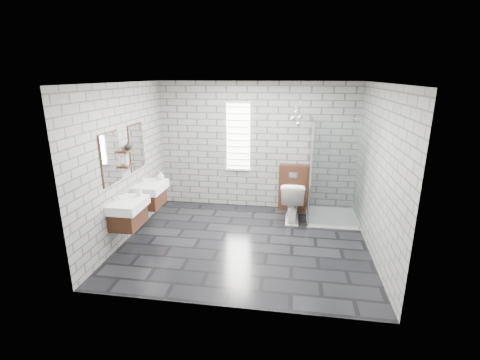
% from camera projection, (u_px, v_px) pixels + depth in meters
% --- Properties ---
extents(floor, '(4.20, 3.60, 0.02)m').
position_uv_depth(floor, '(245.00, 242.00, 6.11)').
color(floor, black).
rests_on(floor, ground).
extents(ceiling, '(4.20, 3.60, 0.02)m').
position_uv_depth(ceiling, '(246.00, 82.00, 5.32)').
color(ceiling, white).
rests_on(ceiling, wall_back).
extents(wall_back, '(4.20, 0.02, 2.70)m').
position_uv_depth(wall_back, '(257.00, 146.00, 7.43)').
color(wall_back, gray).
rests_on(wall_back, floor).
extents(wall_front, '(4.20, 0.02, 2.70)m').
position_uv_depth(wall_front, '(223.00, 208.00, 4.00)').
color(wall_front, gray).
rests_on(wall_front, floor).
extents(wall_left, '(0.02, 3.60, 2.70)m').
position_uv_depth(wall_left, '(125.00, 163.00, 6.02)').
color(wall_left, gray).
rests_on(wall_left, floor).
extents(wall_right, '(0.02, 3.60, 2.70)m').
position_uv_depth(wall_right, '(379.00, 173.00, 5.41)').
color(wall_right, gray).
rests_on(wall_right, floor).
extents(vanity_left, '(0.47, 0.70, 1.57)m').
position_uv_depth(vanity_left, '(126.00, 206.00, 5.70)').
color(vanity_left, '#412214').
rests_on(vanity_left, wall_left).
extents(vanity_right, '(0.47, 0.70, 1.57)m').
position_uv_depth(vanity_right, '(149.00, 188.00, 6.60)').
color(vanity_right, '#412214').
rests_on(vanity_right, wall_left).
extents(shelf_lower, '(0.14, 0.30, 0.03)m').
position_uv_depth(shelf_lower, '(128.00, 166.00, 5.97)').
color(shelf_lower, '#412214').
rests_on(shelf_lower, wall_left).
extents(shelf_upper, '(0.14, 0.30, 0.03)m').
position_uv_depth(shelf_upper, '(127.00, 151.00, 5.90)').
color(shelf_upper, '#412214').
rests_on(shelf_upper, wall_left).
extents(window, '(0.56, 0.05, 1.48)m').
position_uv_depth(window, '(238.00, 137.00, 7.40)').
color(window, white).
rests_on(window, wall_back).
extents(cistern_panel, '(0.60, 0.20, 1.00)m').
position_uv_depth(cistern_panel, '(293.00, 187.00, 7.45)').
color(cistern_panel, '#412214').
rests_on(cistern_panel, floor).
extents(flush_plate, '(0.18, 0.01, 0.12)m').
position_uv_depth(flush_plate, '(293.00, 175.00, 7.27)').
color(flush_plate, silver).
rests_on(flush_plate, cistern_panel).
extents(shower_enclosure, '(1.00, 1.00, 2.03)m').
position_uv_depth(shower_enclosure, '(328.00, 197.00, 6.86)').
color(shower_enclosure, white).
rests_on(shower_enclosure, floor).
extents(pendant_cluster, '(0.22, 0.27, 0.83)m').
position_uv_depth(pendant_cluster, '(296.00, 117.00, 6.69)').
color(pendant_cluster, silver).
rests_on(pendant_cluster, ceiling).
extents(toilet, '(0.46, 0.80, 0.82)m').
position_uv_depth(toilet, '(292.00, 201.00, 6.94)').
color(toilet, white).
rests_on(toilet, floor).
extents(soap_bottle_a, '(0.09, 0.10, 0.18)m').
position_uv_depth(soap_bottle_a, '(139.00, 191.00, 5.85)').
color(soap_bottle_a, '#B2B2B2').
rests_on(soap_bottle_a, vanity_left).
extents(soap_bottle_b, '(0.16, 0.16, 0.18)m').
position_uv_depth(soap_bottle_b, '(160.00, 176.00, 6.76)').
color(soap_bottle_b, '#B2B2B2').
rests_on(soap_bottle_b, vanity_right).
extents(soap_bottle_c, '(0.09, 0.09, 0.20)m').
position_uv_depth(soap_bottle_c, '(126.00, 160.00, 5.88)').
color(soap_bottle_c, '#B2B2B2').
rests_on(soap_bottle_c, shelf_lower).
extents(vase, '(0.12, 0.12, 0.13)m').
position_uv_depth(vase, '(128.00, 146.00, 5.91)').
color(vase, '#B2B2B2').
rests_on(vase, shelf_upper).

